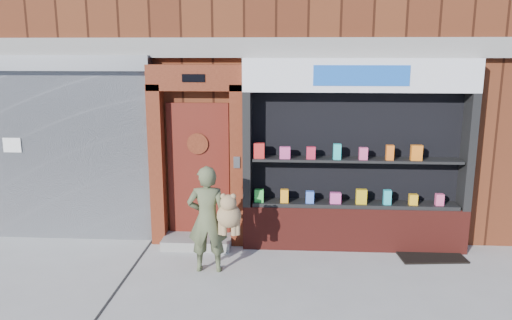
{
  "coord_description": "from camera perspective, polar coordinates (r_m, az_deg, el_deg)",
  "views": [
    {
      "loc": [
        0.67,
        -5.85,
        3.09
      ],
      "look_at": [
        0.25,
        1.0,
        1.6
      ],
      "focal_mm": 35.0,
      "sensor_mm": 36.0,
      "label": 1
    }
  ],
  "objects": [
    {
      "name": "ground",
      "position": [
        6.65,
        -2.75,
        -15.42
      ],
      "size": [
        80.0,
        80.0,
        0.0
      ],
      "primitive_type": "plane",
      "color": "#9E9E99",
      "rests_on": "ground"
    },
    {
      "name": "building",
      "position": [
        11.9,
        0.33,
        16.67
      ],
      "size": [
        12.0,
        8.16,
        8.0
      ],
      "color": "#502212",
      "rests_on": "ground"
    },
    {
      "name": "shutter_bay",
      "position": [
        8.71,
        -21.44,
        2.37
      ],
      "size": [
        3.1,
        0.3,
        3.04
      ],
      "color": "gray",
      "rests_on": "ground"
    },
    {
      "name": "red_door_bay",
      "position": [
        8.01,
        -6.73,
        0.43
      ],
      "size": [
        1.52,
        0.58,
        2.9
      ],
      "color": "#4A1A0C",
      "rests_on": "ground"
    },
    {
      "name": "pharmacy_bay",
      "position": [
        7.93,
        11.26,
        -0.47
      ],
      "size": [
        3.5,
        0.41,
        3.0
      ],
      "color": "maroon",
      "rests_on": "ground"
    },
    {
      "name": "woman",
      "position": [
        7.11,
        -5.22,
        -6.65
      ],
      "size": [
        0.78,
        0.44,
        1.55
      ],
      "color": "#50593A",
      "rests_on": "ground"
    },
    {
      "name": "doormat",
      "position": [
        8.32,
        19.16,
        -10.15
      ],
      "size": [
        1.05,
        0.78,
        0.02
      ],
      "primitive_type": "cube",
      "rotation": [
        0.0,
        0.0,
        0.1
      ],
      "color": "black",
      "rests_on": "ground"
    }
  ]
}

